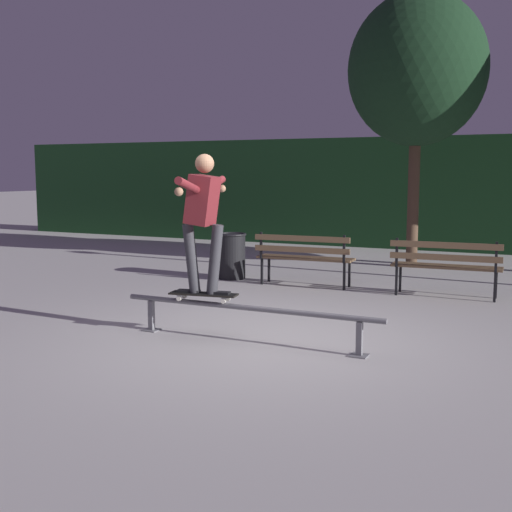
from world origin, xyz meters
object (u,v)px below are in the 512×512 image
object	(u,v)px
tree_behind_benches	(417,70)
trash_can	(232,255)
grind_rail	(248,313)
skateboarder	(203,212)
park_bench_leftmost	(304,254)
park_bench_left_center	(446,262)
skateboard	(203,294)

from	to	relation	value
tree_behind_benches	trash_can	size ratio (longest dim) A/B	6.55
grind_rail	skateboarder	distance (m)	1.23
park_bench_leftmost	skateboarder	bearing A→B (deg)	-87.18
grind_rail	trash_can	size ratio (longest dim) A/B	3.86
park_bench_left_center	trash_can	bearing A→B (deg)	176.72
park_bench_left_center	grind_rail	bearing A→B (deg)	-113.18
skateboarder	tree_behind_benches	size ratio (longest dim) A/B	0.30
park_bench_leftmost	tree_behind_benches	world-z (taller)	tree_behind_benches
grind_rail	skateboarder	world-z (taller)	skateboarder
skateboard	park_bench_left_center	xyz separation A→B (m)	(2.08, 3.56, 0.05)
park_bench_leftmost	park_bench_left_center	world-z (taller)	same
park_bench_leftmost	trash_can	world-z (taller)	park_bench_leftmost
skateboarder	park_bench_leftmost	world-z (taller)	skateboarder
skateboarder	park_bench_leftmost	bearing A→B (deg)	92.82
skateboard	park_bench_leftmost	bearing A→B (deg)	92.77
skateboarder	park_bench_left_center	size ratio (longest dim) A/B	0.96
park_bench_left_center	trash_can	distance (m)	3.70
skateboard	skateboarder	world-z (taller)	skateboarder
grind_rail	tree_behind_benches	xyz separation A→B (m)	(0.39, 6.54, 3.45)
grind_rail	skateboard	distance (m)	0.58
tree_behind_benches	trash_can	distance (m)	5.05
skateboarder	tree_behind_benches	distance (m)	7.02
skateboarder	tree_behind_benches	bearing A→B (deg)	81.78
skateboarder	park_bench_left_center	xyz separation A→B (m)	(2.08, 3.56, -0.89)
park_bench_left_center	trash_can	xyz separation A→B (m)	(-3.69, 0.21, -0.12)
park_bench_left_center	park_bench_leftmost	bearing A→B (deg)	180.00
park_bench_left_center	trash_can	world-z (taller)	park_bench_left_center
skateboarder	park_bench_left_center	distance (m)	4.22
skateboarder	trash_can	size ratio (longest dim) A/B	1.95
skateboarder	grind_rail	bearing A→B (deg)	-0.05
grind_rail	trash_can	distance (m)	4.35
skateboard	trash_can	world-z (taller)	trash_can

